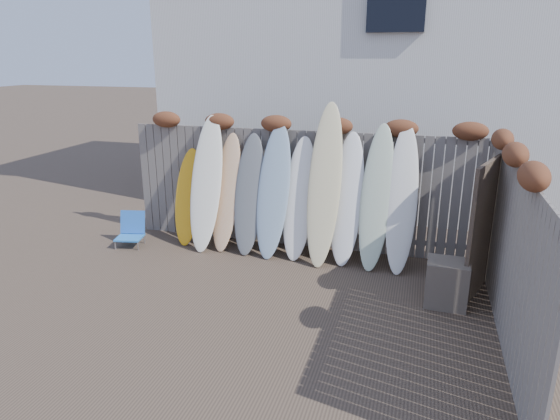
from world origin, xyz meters
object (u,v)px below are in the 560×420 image
(beach_chair, at_px, (131,230))
(lattice_panel, at_px, (483,229))
(wooden_crate, at_px, (447,283))
(surfboard_0, at_px, (188,197))

(beach_chair, xyz_separation_m, lattice_panel, (5.62, -0.30, 0.67))
(beach_chair, relative_size, lattice_panel, 0.31)
(wooden_crate, xyz_separation_m, surfboard_0, (-4.29, 1.22, 0.51))
(beach_chair, height_order, lattice_panel, lattice_panel)
(wooden_crate, bearing_deg, lattice_panel, 49.61)
(beach_chair, bearing_deg, lattice_panel, -3.09)
(wooden_crate, bearing_deg, surfboard_0, 164.19)
(wooden_crate, xyz_separation_m, lattice_panel, (0.41, 0.49, 0.63))
(wooden_crate, distance_m, surfboard_0, 4.49)
(beach_chair, distance_m, lattice_panel, 5.67)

